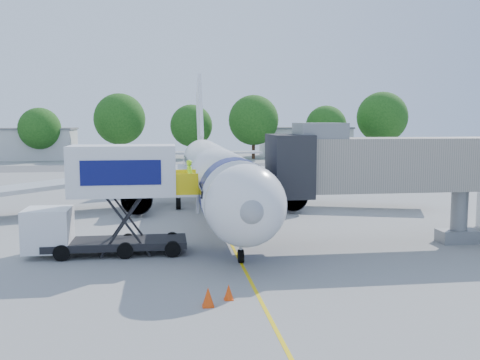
{
  "coord_description": "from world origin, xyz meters",
  "views": [
    {
      "loc": [
        -3.43,
        -34.07,
        6.81
      ],
      "look_at": [
        0.87,
        -2.93,
        3.2
      ],
      "focal_mm": 40.0,
      "sensor_mm": 36.0,
      "label": 1
    }
  ],
  "objects": [
    {
      "name": "safety_cone_a",
      "position": [
        -2.01,
        -15.26,
        0.35
      ],
      "size": [
        0.45,
        0.45,
        0.72
      ],
      "color": "#EB430C",
      "rests_on": "ground"
    },
    {
      "name": "tree_f",
      "position": [
        24.5,
        57.39,
        5.55
      ],
      "size": [
        7.17,
        7.17,
        9.14
      ],
      "color": "#382314",
      "rests_on": "ground"
    },
    {
      "name": "outbuilding_right",
      "position": [
        22.0,
        62.0,
        2.66
      ],
      "size": [
        16.4,
        7.4,
        5.3
      ],
      "color": "silver",
      "rests_on": "ground"
    },
    {
      "name": "guidance_line",
      "position": [
        0.0,
        0.0,
        0.01
      ],
      "size": [
        0.15,
        70.0,
        0.01
      ],
      "primitive_type": "cube",
      "color": "yellow",
      "rests_on": "ground"
    },
    {
      "name": "jet_bridge",
      "position": [
        7.99,
        -7.0,
        4.34
      ],
      "size": [
        13.9,
        3.2,
        6.6
      ],
      "color": "#A09789",
      "rests_on": "ground"
    },
    {
      "name": "tree_g",
      "position": [
        35.49,
        59.02,
        7.11
      ],
      "size": [
        9.18,
        9.18,
        11.7
      ],
      "color": "#382314",
      "rests_on": "ground"
    },
    {
      "name": "aircraft",
      "position": [
        0.0,
        4.12,
        2.95
      ],
      "size": [
        34.17,
        37.73,
        11.35
      ],
      "color": "white",
      "rests_on": "ground"
    },
    {
      "name": "taxiway_strip",
      "position": [
        0.0,
        42.0,
        0.0
      ],
      "size": [
        120.0,
        10.0,
        0.01
      ],
      "primitive_type": "cube",
      "color": "#59595B",
      "rests_on": "ground"
    },
    {
      "name": "tree_e",
      "position": [
        11.29,
        55.8,
        6.58
      ],
      "size": [
        8.5,
        8.5,
        10.84
      ],
      "color": "#382314",
      "rests_on": "ground"
    },
    {
      "name": "tree_b",
      "position": [
        -23.73,
        56.43,
        5.23
      ],
      "size": [
        6.76,
        6.76,
        8.62
      ],
      "color": "#382314",
      "rests_on": "ground"
    },
    {
      "name": "outbuilding_left",
      "position": [
        -28.0,
        60.0,
        2.66
      ],
      "size": [
        18.4,
        8.4,
        5.3
      ],
      "color": "silver",
      "rests_on": "ground"
    },
    {
      "name": "tree_c",
      "position": [
        -11.25,
        59.35,
        6.76
      ],
      "size": [
        8.73,
        8.73,
        11.13
      ],
      "color": "#382314",
      "rests_on": "ground"
    },
    {
      "name": "catering_hiloader",
      "position": [
        -6.27,
        -7.0,
        2.76
      ],
      "size": [
        8.5,
        2.44,
        5.5
      ],
      "color": "black",
      "rests_on": "ground"
    },
    {
      "name": "ground",
      "position": [
        0.0,
        0.0,
        0.0
      ],
      "size": [
        160.0,
        160.0,
        0.0
      ],
      "primitive_type": "plane",
      "color": "gray",
      "rests_on": "ground"
    },
    {
      "name": "ground_tug",
      "position": [
        4.28,
        -15.53,
        0.72
      ],
      "size": [
        3.74,
        2.49,
        1.37
      ],
      "rotation": [
        0.0,
        0.0,
        -0.22
      ],
      "color": "white",
      "rests_on": "ground"
    },
    {
      "name": "tree_d",
      "position": [
        0.91,
        58.89,
        5.63
      ],
      "size": [
        7.27,
        7.27,
        9.27
      ],
      "color": "#382314",
      "rests_on": "ground"
    },
    {
      "name": "safety_cone_b",
      "position": [
        -1.18,
        -14.63,
        0.29
      ],
      "size": [
        0.38,
        0.38,
        0.6
      ],
      "color": "#EB430C",
      "rests_on": "ground"
    }
  ]
}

